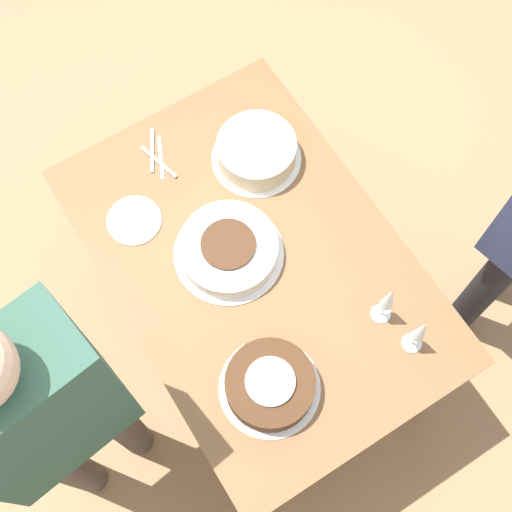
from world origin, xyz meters
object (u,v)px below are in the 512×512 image
at_px(cake_center_white, 229,249).
at_px(cake_back_decorated, 256,151).
at_px(wine_glass_near, 421,331).
at_px(wine_glass_far, 389,299).
at_px(person_cutting, 49,417).
at_px(cake_front_chocolate, 270,385).

bearing_deg(cake_center_white, cake_back_decorated, 133.76).
bearing_deg(wine_glass_near, cake_back_decorated, -175.74).
bearing_deg(cake_back_decorated, wine_glass_near, 4.26).
height_order(cake_center_white, cake_back_decorated, cake_back_decorated).
bearing_deg(wine_glass_far, cake_back_decorated, -177.08).
height_order(cake_center_white, wine_glass_far, wine_glass_far).
bearing_deg(person_cutting, cake_front_chocolate, -28.12).
height_order(cake_front_chocolate, person_cutting, person_cutting).
distance_m(cake_front_chocolate, person_cutting, 0.62).
bearing_deg(cake_center_white, wine_glass_near, 30.24).
xyz_separation_m(wine_glass_near, person_cutting, (-0.32, -1.00, 0.10)).
relative_size(cake_front_chocolate, wine_glass_far, 1.37).
relative_size(cake_center_white, cake_back_decorated, 1.16).
height_order(cake_center_white, person_cutting, person_cutting).
bearing_deg(cake_back_decorated, wine_glass_far, 2.92).
xyz_separation_m(cake_center_white, cake_back_decorated, (-0.25, 0.26, 0.01)).
relative_size(cake_center_white, wine_glass_far, 1.60).
relative_size(cake_front_chocolate, person_cutting, 0.19).
relative_size(wine_glass_near, person_cutting, 0.13).
distance_m(cake_back_decorated, wine_glass_near, 0.81).
height_order(wine_glass_near, wine_glass_far, wine_glass_far).
bearing_deg(person_cutting, cake_back_decorated, 18.95).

